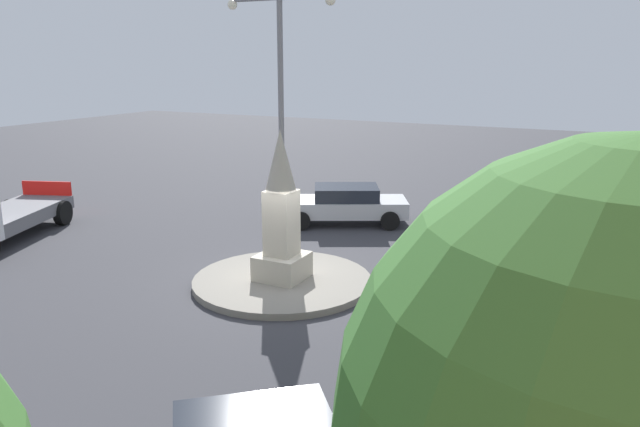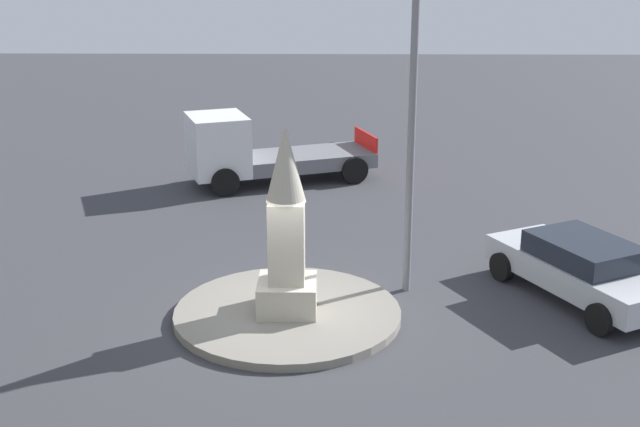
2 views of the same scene
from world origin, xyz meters
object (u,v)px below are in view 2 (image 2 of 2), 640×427
monument (286,233)px  truck_white_approaching (255,152)px  car_silver_parked_left (581,267)px  streetlamp (413,79)px

monument → truck_white_approaching: monument is taller
car_silver_parked_left → truck_white_approaching: (-8.58, -7.59, 0.30)m
streetlamp → car_silver_parked_left: size_ratio=1.64×
monument → streetlamp: size_ratio=0.51×
truck_white_approaching → car_silver_parked_left: bearing=41.5°
streetlamp → truck_white_approaching: bearing=-154.0°
streetlamp → truck_white_approaching: streetlamp is taller
streetlamp → truck_white_approaching: size_ratio=1.25×
streetlamp → car_silver_parked_left: (0.39, 3.60, -3.87)m
monument → car_silver_parked_left: monument is taller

